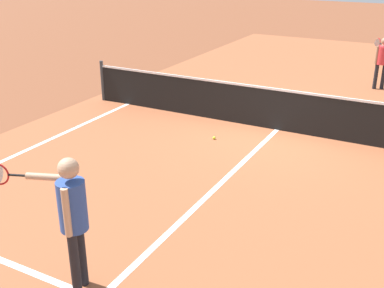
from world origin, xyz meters
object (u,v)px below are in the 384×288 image
Objects in this scene: player_near at (71,211)px; tennis_ball_near_net at (214,138)px; net at (279,109)px; player_far at (382,58)px.

player_near reaches higher than tennis_ball_near_net.
tennis_ball_near_net is (-1.01, -1.20, -0.46)m from net.
player_far is (1.47, 4.72, 0.42)m from net.
player_near reaches higher than player_far.
net is at bearing 49.88° from tennis_ball_near_net.
player_far reaches higher than net.
tennis_ball_near_net is at bearing 97.56° from player_near.
net reaches higher than tennis_ball_near_net.
player_near is 26.13× the size of tennis_ball_near_net.
net is at bearing 87.10° from player_near.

